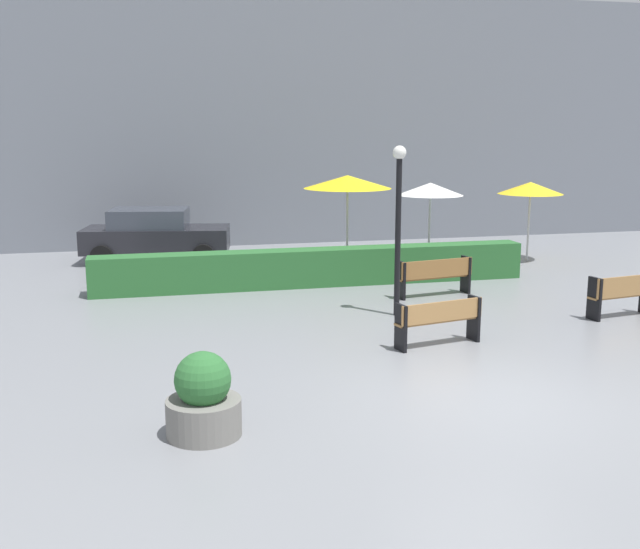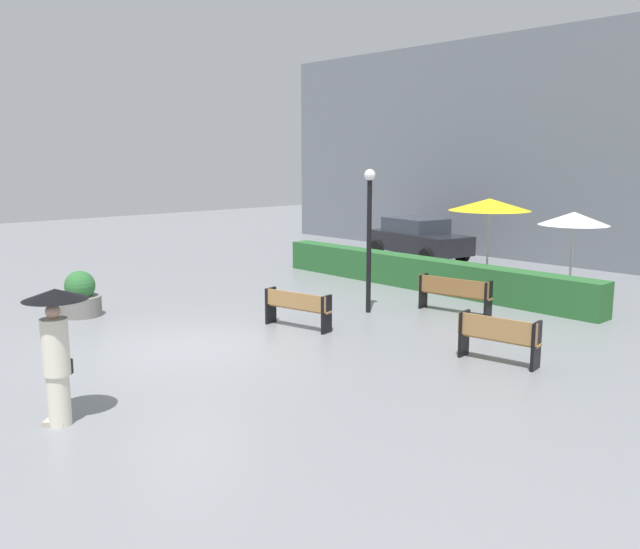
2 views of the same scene
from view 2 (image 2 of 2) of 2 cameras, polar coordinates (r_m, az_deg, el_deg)
The scene contains 12 objects.
ground_plane at distance 13.92m, azimuth -11.31°, elevation -6.15°, with size 60.00×60.00×0.00m, color gray.
bench_back_row at distance 16.88m, azimuth 11.40°, elevation -1.49°, with size 1.92×0.67×0.88m.
bench_mid_center at distance 15.05m, azimuth -2.00°, elevation -2.74°, with size 1.73×0.68×0.84m.
bench_far_right at distance 12.96m, azimuth 15.01°, elevation -5.11°, with size 1.58×0.60×0.90m.
pedestrian_with_umbrella at distance 10.24m, azimuth -21.65°, elevation -5.21°, with size 0.91×0.91×1.99m.
planter_pot at distance 17.26m, azimuth -19.81°, elevation -1.80°, with size 0.97×0.97×1.12m.
lamp_post at distance 16.39m, azimuth 4.23°, elevation 4.28°, with size 0.28×0.28×3.55m.
patio_umbrella_yellow at distance 20.02m, azimuth 14.32°, elevation 5.81°, with size 2.36×2.36×2.65m.
patio_umbrella_white at distance 19.02m, azimuth 20.91°, elevation 4.48°, with size 1.84×1.84×2.40m.
hedge_strip at distance 19.80m, azimuth 8.77°, elevation 0.09°, with size 10.95×0.70×0.93m, color #28602D.
building_facade at distance 25.63m, azimuth 20.96°, elevation 10.10°, with size 28.00×1.20×8.34m, color slate.
parked_car at distance 25.55m, azimuth 8.37°, elevation 3.11°, with size 4.44×2.54×1.57m.
Camera 2 is at (11.46, -6.92, 3.82)m, focal length 37.39 mm.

